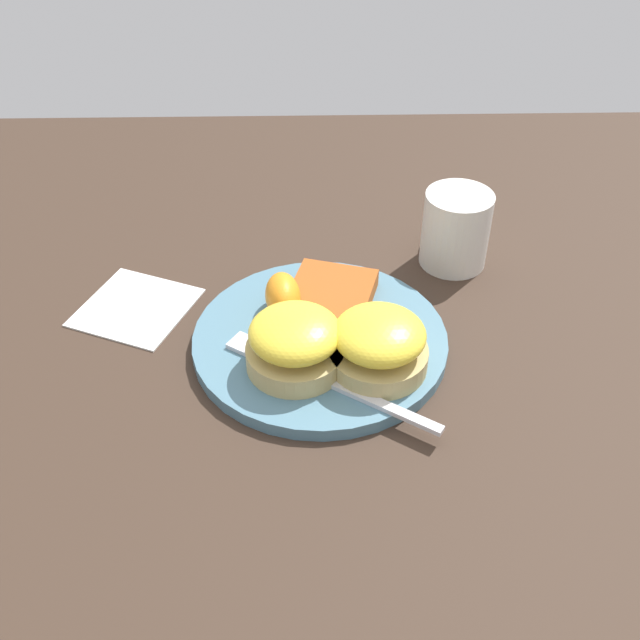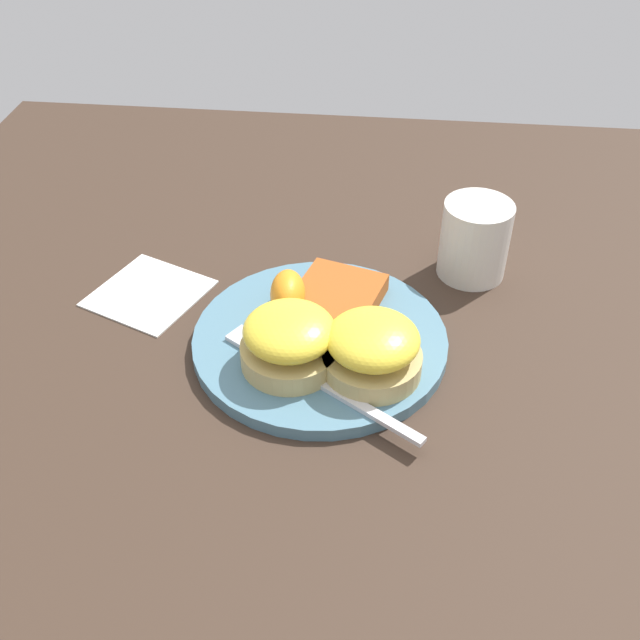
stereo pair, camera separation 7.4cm
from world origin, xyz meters
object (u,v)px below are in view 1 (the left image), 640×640
sandwich_benedict_left (295,343)px  orange_wedge (283,296)px  sandwich_benedict_right (379,344)px  cup (456,229)px  hashbrown_patty (329,301)px  fork (316,376)px

sandwich_benedict_left → orange_wedge: 0.08m
sandwich_benedict_right → cup: bearing=-28.2°
hashbrown_patty → sandwich_benedict_right: bearing=-153.9°
orange_wedge → cup: size_ratio=0.57×
sandwich_benedict_right → fork: 0.07m
sandwich_benedict_right → fork: bearing=104.3°
sandwich_benedict_left → sandwich_benedict_right: bearing=-92.8°
orange_wedge → cup: bearing=-60.5°
cup → sandwich_benedict_left: bearing=136.2°
cup → fork: bearing=142.1°
sandwich_benedict_left → hashbrown_patty: 0.09m
sandwich_benedict_right → hashbrown_patty: (0.09, 0.04, -0.02)m
hashbrown_patty → cup: (0.10, -0.15, 0.02)m
sandwich_benedict_left → cup: cup is taller
sandwich_benedict_right → cup: 0.22m
orange_wedge → fork: bearing=-161.7°
sandwich_benedict_left → cup: size_ratio=0.89×
sandwich_benedict_left → sandwich_benedict_right: same height
sandwich_benedict_left → hashbrown_patty: size_ratio=0.87×
hashbrown_patty → cup: cup is taller
sandwich_benedict_right → orange_wedge: sandwich_benedict_right is taller
hashbrown_patty → orange_wedge: size_ratio=1.81×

